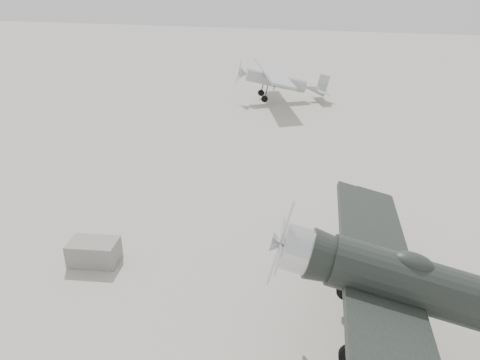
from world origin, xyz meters
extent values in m
plane|color=gray|center=(0.00, 0.00, 0.00)|extent=(160.00, 160.00, 0.00)
cylinder|color=black|center=(5.08, -3.52, 2.26)|extent=(4.77, 1.97, 1.48)
cylinder|color=silver|center=(1.89, -3.87, 2.26)|extent=(1.09, 1.40, 1.31)
cone|color=silver|center=(1.26, -3.94, 2.26)|extent=(0.43, 0.63, 0.59)
cube|color=silver|center=(1.33, -3.93, 2.26)|extent=(0.08, 0.20, 2.74)
ellipsoid|color=black|center=(4.88, -3.54, 2.91)|extent=(1.23, 0.84, 0.48)
cube|color=black|center=(4.35, -3.60, 1.89)|extent=(3.58, 12.81, 0.23)
cylinder|color=black|center=(3.78, -2.23, 0.44)|extent=(0.73, 0.25, 0.72)
cylinder|color=#333333|center=(4.09, -5.06, 1.15)|extent=(0.13, 0.13, 1.48)
cylinder|color=#333333|center=(3.78, -2.23, 1.15)|extent=(0.13, 0.13, 1.48)
cylinder|color=#97999C|center=(-4.44, 24.05, 1.78)|extent=(5.20, 2.87, 1.09)
cone|color=#97999C|center=(-1.20, 25.29, 1.78)|extent=(2.02, 1.57, 0.99)
cone|color=#97999C|center=(-7.13, 23.02, 1.78)|extent=(0.93, 1.18, 1.03)
cube|color=#97999C|center=(-7.50, 22.87, 1.78)|extent=(0.10, 0.15, 2.18)
cube|color=#97999C|center=(-4.81, 23.91, 2.40)|extent=(5.68, 10.86, 0.18)
cube|color=#97999C|center=(-0.74, 25.47, 1.83)|extent=(2.04, 3.47, 0.08)
cube|color=#97999C|center=(-0.65, 25.51, 2.48)|extent=(0.86, 0.39, 1.29)
cylinder|color=black|center=(-4.79, 22.75, 0.28)|extent=(0.57, 0.33, 0.56)
cylinder|color=black|center=(-5.58, 24.78, 0.28)|extent=(0.57, 0.33, 0.56)
cylinder|color=#333333|center=(-4.79, 22.75, 0.84)|extent=(0.12, 0.12, 1.19)
cylinder|color=#333333|center=(-5.58, 24.78, 0.84)|extent=(0.12, 0.12, 1.19)
cylinder|color=black|center=(-0.56, 25.54, 1.48)|extent=(0.19, 0.13, 0.18)
cube|color=slate|center=(-6.02, -2.00, 0.45)|extent=(1.98, 1.42, 0.91)
camera|label=1|loc=(3.41, -15.00, 10.11)|focal=35.00mm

